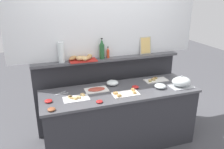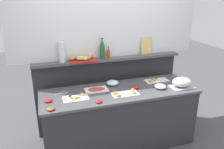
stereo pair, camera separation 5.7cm
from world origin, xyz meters
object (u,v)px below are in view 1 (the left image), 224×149
serving_tongs (61,94)px  wine_bottle_green (102,50)px  glass_bowl_large (160,86)px  water_carafe (61,52)px  glass_bowl_medium (112,83)px  hot_sauce_bottle (108,53)px  framed_picture (145,46)px  sandwich_platter_front (155,80)px  bread_basket (82,58)px  condiment_bowl_red (51,109)px  condiment_bowl_teal (48,101)px  sandwich_platter_rear (126,93)px  condiment_bowl_cream (99,102)px  cold_cuts_platter (96,90)px  condiment_bowl_dark (135,87)px  sandwich_platter_side (76,98)px  serving_cloche (181,82)px

serving_tongs → wine_bottle_green: 0.90m
glass_bowl_large → water_carafe: 1.50m
glass_bowl_medium → hot_sauce_bottle: (0.02, 0.27, 0.39)m
glass_bowl_large → framed_picture: framed_picture is taller
sandwich_platter_front → bread_basket: bread_basket is taller
wine_bottle_green → water_carafe: wine_bottle_green is taller
condiment_bowl_red → water_carafe: 0.93m
condiment_bowl_teal → condiment_bowl_red: 0.23m
glass_bowl_medium → framed_picture: bearing=23.6°
sandwich_platter_rear → condiment_bowl_cream: (-0.41, -0.13, 0.01)m
wine_bottle_green → condiment_bowl_red: bearing=-138.2°
bread_basket → condiment_bowl_red: bearing=-125.8°
framed_picture → water_carafe: bearing=-178.4°
cold_cuts_platter → condiment_bowl_dark: (0.55, -0.11, 0.01)m
condiment_bowl_cream → wine_bottle_green: (0.26, 0.74, 0.48)m
condiment_bowl_teal → hot_sauce_bottle: 1.18m
water_carafe → sandwich_platter_rear: bearing=-39.3°
bread_basket → water_carafe: 0.32m
sandwich_platter_front → condiment_bowl_teal: size_ratio=3.73×
sandwich_platter_side → condiment_bowl_cream: sandwich_platter_side is taller
wine_bottle_green → glass_bowl_large: bearing=-40.2°
condiment_bowl_cream → bread_basket: (-0.05, 0.73, 0.37)m
sandwich_platter_side → sandwich_platter_rear: 0.67m
condiment_bowl_dark → hot_sauce_bottle: hot_sauce_bottle is taller
serving_cloche → condiment_bowl_red: size_ratio=3.58×
glass_bowl_medium → condiment_bowl_red: (-0.93, -0.50, -0.02)m
serving_cloche → condiment_bowl_teal: size_ratio=3.43×
sandwich_platter_side → serving_tongs: bearing=128.3°
serving_cloche → glass_bowl_medium: 1.01m
sandwich_platter_side → sandwich_platter_front: same height
cold_cuts_platter → condiment_bowl_red: 0.76m
glass_bowl_large → hot_sauce_bottle: size_ratio=0.93×
condiment_bowl_red → water_carafe: water_carafe is taller
condiment_bowl_teal → hot_sauce_bottle: hot_sauce_bottle is taller
glass_bowl_medium → bread_basket: bearing=147.5°
serving_tongs → glass_bowl_medium: bearing=5.4°
serving_cloche → condiment_bowl_dark: 0.68m
framed_picture → wine_bottle_green: bearing=-177.1°
sandwich_platter_side → wine_bottle_green: wine_bottle_green is taller
hot_sauce_bottle → water_carafe: (-0.71, -0.02, 0.07)m
sandwich_platter_rear → glass_bowl_large: (0.55, 0.03, 0.02)m
serving_cloche → sandwich_platter_side: bearing=176.6°
bread_basket → framed_picture: framed_picture is taller
condiment_bowl_red → wine_bottle_green: (0.85, 0.76, 0.47)m
serving_tongs → framed_picture: bearing=14.2°
sandwich_platter_rear → wine_bottle_green: wine_bottle_green is taller
glass_bowl_large → condiment_bowl_teal: glass_bowl_large is taller
sandwich_platter_side → condiment_bowl_cream: bearing=-37.4°
wine_bottle_green → condiment_bowl_teal: bearing=-148.7°
serving_cloche → condiment_bowl_teal: (-1.88, 0.11, -0.06)m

